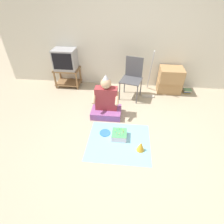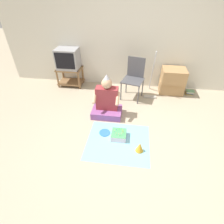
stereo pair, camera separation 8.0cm
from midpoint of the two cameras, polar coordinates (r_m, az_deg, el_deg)
The scene contains 13 objects.
ground_plane at distance 2.88m, azimuth 6.25°, elevation -12.14°, with size 16.00×16.00×0.00m, color tan.
wall_back at distance 4.23m, azimuth 9.18°, elevation 24.35°, with size 6.40×0.06×2.55m.
tv_stand at distance 4.61m, azimuth -12.98°, elevation 11.66°, with size 0.61×0.42×0.45m.
tv at distance 4.45m, azimuth -13.74°, elevation 16.54°, with size 0.51×0.40×0.47m.
folding_chair at distance 3.92m, azimuth 7.81°, elevation 11.62°, with size 0.52×0.50×0.89m.
cardboard_box_stack at distance 4.38m, azimuth 19.63°, elevation 9.62°, with size 0.55×0.45×0.59m.
dust_mop at distance 4.13m, azimuth 13.22°, elevation 9.04°, with size 0.28×0.47×1.06m.
book_pile at distance 4.60m, azimuth 24.47°, elevation 5.91°, with size 0.19×0.15×0.09m.
person_seated at distance 3.39m, azimuth -1.00°, elevation 3.06°, with size 0.58×0.42×0.86m.
party_cloth at distance 2.98m, azimuth 2.78°, elevation -9.67°, with size 1.04×0.92×0.01m.
birthday_cake at distance 3.01m, azimuth 2.99°, elevation -7.50°, with size 0.25×0.25×0.16m.
party_hat_blue at distance 2.83m, azimuth 9.85°, elevation -11.19°, with size 0.13×0.13×0.17m.
paper_plate at distance 3.13m, azimuth -1.67°, elevation -6.74°, with size 0.19×0.19×0.01m.
Camera 2 is at (-0.01, -1.89, 2.17)m, focal length 28.00 mm.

